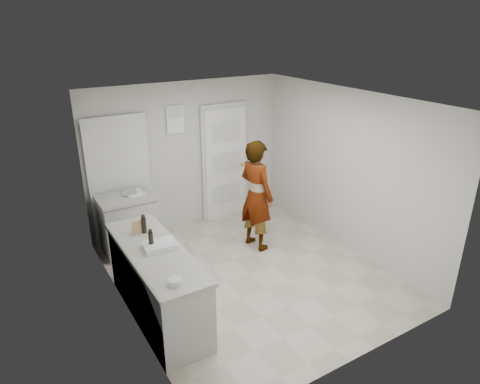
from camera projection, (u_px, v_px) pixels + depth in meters
ground at (250, 274)px, 6.18m from camera, size 4.00×4.00×0.00m
room_shell at (180, 171)px, 7.25m from camera, size 4.00×4.00×4.00m
main_counter at (158, 286)px, 5.16m from camera, size 0.64×1.96×0.93m
side_counter at (129, 226)px, 6.64m from camera, size 0.84×0.61×0.93m
person at (256, 195)px, 6.62m from camera, size 0.54×0.71×1.76m
cake_mix_box at (137, 227)px, 5.33m from camera, size 0.11×0.05×0.18m
spice_jar at (137, 223)px, 5.53m from camera, size 0.05×0.05×0.07m
oil_cruet_a at (144, 224)px, 5.33m from camera, size 0.06×0.06×0.25m
oil_cruet_b at (151, 239)px, 4.96m from camera, size 0.06×0.06×0.26m
baking_dish at (160, 245)px, 5.01m from camera, size 0.40×0.30×0.07m
egg_bowl at (175, 281)px, 4.33m from camera, size 0.14×0.14×0.06m
papers at (134, 193)px, 6.58m from camera, size 0.28×0.34×0.01m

